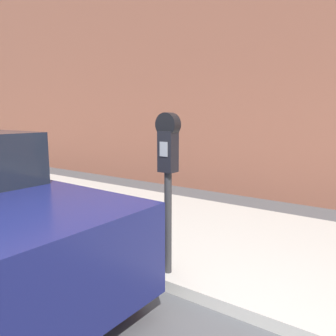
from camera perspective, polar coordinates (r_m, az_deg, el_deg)
sidewalk at (r=4.25m, az=14.38°, el=-12.91°), size 24.00×2.80×0.11m
building_facade at (r=6.75m, az=24.55°, el=24.44°), size 24.00×0.30×6.99m
parking_meter at (r=3.05m, az=-0.00°, el=0.51°), size 0.22×0.14×1.55m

